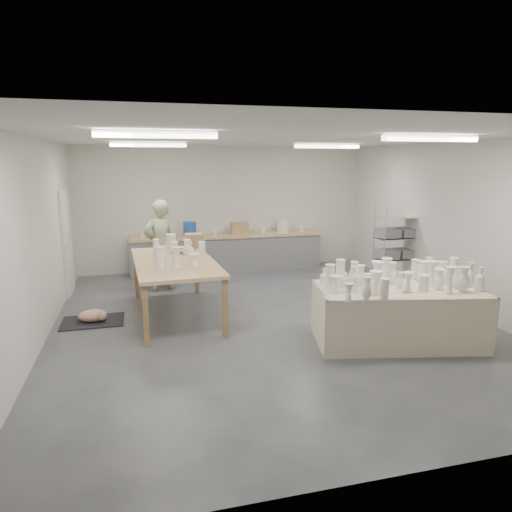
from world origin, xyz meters
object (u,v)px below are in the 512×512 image
object	(u,v)px
work_table	(176,260)
red_stool	(161,274)
potter	(160,245)
drying_table	(398,312)

from	to	relation	value
work_table	red_stool	distance (m)	2.04
potter	red_stool	xyz separation A→B (m)	(-0.00, 0.27, -0.66)
drying_table	potter	distance (m)	4.96
drying_table	red_stool	size ratio (longest dim) A/B	6.03
drying_table	red_stool	world-z (taller)	drying_table
drying_table	work_table	size ratio (longest dim) A/B	0.95
work_table	potter	bearing A→B (deg)	93.86
red_stool	potter	bearing A→B (deg)	-90.00
drying_table	work_table	xyz separation A→B (m)	(-3.03, 2.11, 0.51)
work_table	potter	size ratio (longest dim) A/B	1.43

